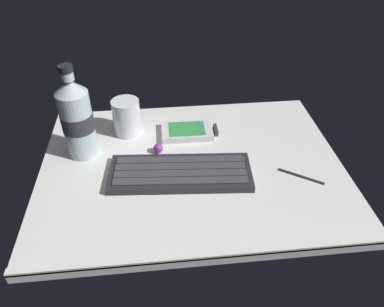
{
  "coord_description": "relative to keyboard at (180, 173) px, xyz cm",
  "views": [
    {
      "loc": [
        -6.36,
        -60.13,
        50.63
      ],
      "look_at": [
        0.0,
        0.0,
        3.0
      ],
      "focal_mm": 34.51,
      "sensor_mm": 36.0,
      "label": 1
    }
  ],
  "objects": [
    {
      "name": "handheld_device",
      "position": [
        3.4,
        14.8,
        -0.08
      ],
      "size": [
        12.87,
        7.76,
        1.5
      ],
      "color": "silver",
      "rests_on": "ground_plane"
    },
    {
      "name": "stylus_pen",
      "position": [
        24.64,
        -2.97,
        -0.46
      ],
      "size": [
        8.24,
        5.93,
        0.7
      ],
      "primitive_type": "cylinder",
      "rotation": [
        0.0,
        1.57,
        -0.6
      ],
      "color": "#26262B",
      "rests_on": "ground_plane"
    },
    {
      "name": "water_bottle",
      "position": [
        -20.62,
        9.97,
        8.2
      ],
      "size": [
        6.73,
        6.73,
        20.8
      ],
      "color": "silver",
      "rests_on": "ground_plane"
    },
    {
      "name": "juice_cup",
      "position": [
        -11.1,
        16.91,
        3.1
      ],
      "size": [
        6.4,
        6.4,
        8.5
      ],
      "color": "silver",
      "rests_on": "ground_plane"
    },
    {
      "name": "keyboard",
      "position": [
        0.0,
        0.0,
        0.0
      ],
      "size": [
        29.77,
        13.24,
        1.7
      ],
      "color": "#232328",
      "rests_on": "ground_plane"
    },
    {
      "name": "ground_plane",
      "position": [
        2.74,
        3.07,
        -1.79
      ],
      "size": [
        64.0,
        48.0,
        2.8
      ],
      "color": "silver"
    },
    {
      "name": "trackball_mouse",
      "position": [
        -4.26,
        8.3,
        0.29
      ],
      "size": [
        2.2,
        2.2,
        2.2
      ],
      "primitive_type": "sphere",
      "color": "purple",
      "rests_on": "ground_plane"
    }
  ]
}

